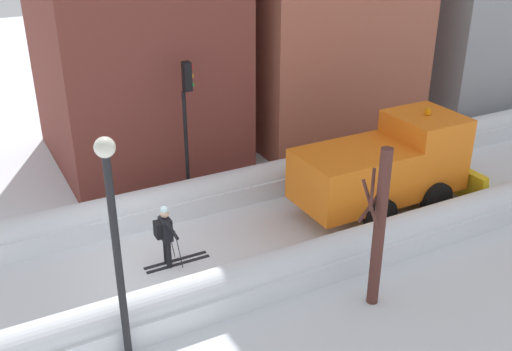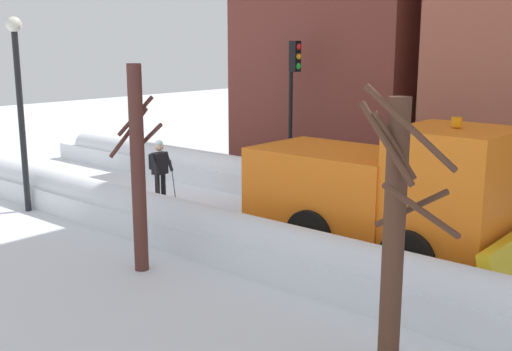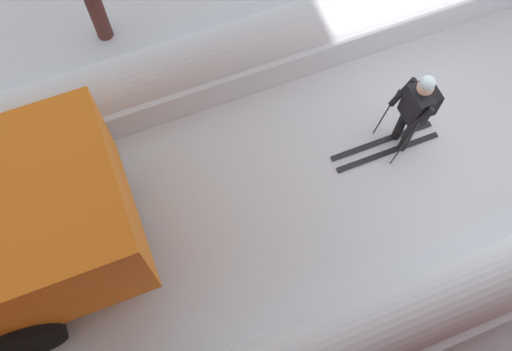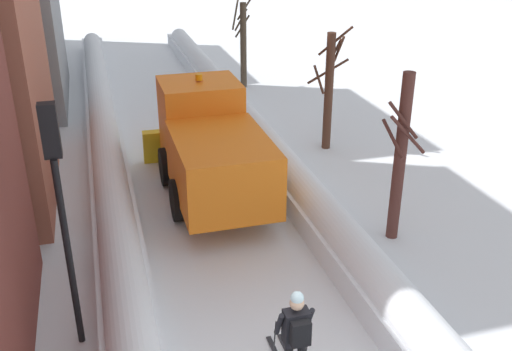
{
  "view_description": "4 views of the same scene",
  "coord_description": "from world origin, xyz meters",
  "px_view_note": "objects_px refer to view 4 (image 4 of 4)",
  "views": [
    {
      "loc": [
        13.29,
        -3.91,
        9.1
      ],
      "look_at": [
        -0.59,
        3.46,
        1.69
      ],
      "focal_mm": 41.94,
      "sensor_mm": 36.0,
      "label": 1
    },
    {
      "loc": [
        11.5,
        13.64,
        4.45
      ],
      "look_at": [
        0.87,
        4.58,
        1.47
      ],
      "focal_mm": 43.35,
      "sensor_mm": 36.0,
      "label": 2
    },
    {
      "loc": [
        -2.95,
        4.08,
        7.99
      ],
      "look_at": [
        -0.29,
        3.04,
        1.73
      ],
      "focal_mm": 38.82,
      "sensor_mm": 36.0,
      "label": 3
    },
    {
      "loc": [
        -2.53,
        -6.72,
        7.29
      ],
      "look_at": [
        0.74,
        4.83,
        1.79
      ],
      "focal_mm": 40.85,
      "sensor_mm": 36.0,
      "label": 4
    }
  ],
  "objects_px": {
    "bare_tree_mid": "(329,88)",
    "bare_tree_near": "(400,158)",
    "traffic_light_pole": "(58,184)",
    "bare_tree_far": "(243,43)",
    "plow_truck": "(211,146)",
    "skier": "(296,333)"
  },
  "relations": [
    {
      "from": "bare_tree_mid",
      "to": "bare_tree_near",
      "type": "bearing_deg",
      "value": -96.51
    },
    {
      "from": "traffic_light_pole",
      "to": "bare_tree_far",
      "type": "bearing_deg",
      "value": 65.15
    },
    {
      "from": "bare_tree_far",
      "to": "plow_truck",
      "type": "bearing_deg",
      "value": -109.22
    },
    {
      "from": "bare_tree_near",
      "to": "bare_tree_far",
      "type": "distance_m",
      "value": 13.85
    },
    {
      "from": "traffic_light_pole",
      "to": "bare_tree_far",
      "type": "relative_size",
      "value": 1.18
    },
    {
      "from": "bare_tree_near",
      "to": "traffic_light_pole",
      "type": "bearing_deg",
      "value": -166.58
    },
    {
      "from": "skier",
      "to": "bare_tree_near",
      "type": "height_order",
      "value": "bare_tree_near"
    },
    {
      "from": "plow_truck",
      "to": "bare_tree_mid",
      "type": "xyz_separation_m",
      "value": [
        4.42,
        2.49,
        0.56
      ]
    },
    {
      "from": "skier",
      "to": "bare_tree_mid",
      "type": "relative_size",
      "value": 0.45
    },
    {
      "from": "bare_tree_mid",
      "to": "bare_tree_far",
      "type": "relative_size",
      "value": 1.04
    },
    {
      "from": "plow_truck",
      "to": "bare_tree_far",
      "type": "height_order",
      "value": "bare_tree_far"
    },
    {
      "from": "skier",
      "to": "bare_tree_near",
      "type": "bearing_deg",
      "value": 45.09
    },
    {
      "from": "skier",
      "to": "bare_tree_mid",
      "type": "distance_m",
      "value": 10.83
    },
    {
      "from": "plow_truck",
      "to": "skier",
      "type": "bearing_deg",
      "value": -90.93
    },
    {
      "from": "plow_truck",
      "to": "bare_tree_far",
      "type": "xyz_separation_m",
      "value": [
        3.64,
        10.43,
        0.48
      ]
    },
    {
      "from": "skier",
      "to": "bare_tree_near",
      "type": "relative_size",
      "value": 0.44
    },
    {
      "from": "traffic_light_pole",
      "to": "bare_tree_mid",
      "type": "height_order",
      "value": "traffic_light_pole"
    },
    {
      "from": "plow_truck",
      "to": "bare_tree_near",
      "type": "xyz_separation_m",
      "value": [
        3.74,
        -3.41,
        0.62
      ]
    },
    {
      "from": "bare_tree_near",
      "to": "bare_tree_mid",
      "type": "height_order",
      "value": "bare_tree_near"
    },
    {
      "from": "traffic_light_pole",
      "to": "bare_tree_near",
      "type": "relative_size",
      "value": 1.11
    },
    {
      "from": "bare_tree_mid",
      "to": "bare_tree_far",
      "type": "bearing_deg",
      "value": 95.61
    },
    {
      "from": "traffic_light_pole",
      "to": "bare_tree_far",
      "type": "height_order",
      "value": "traffic_light_pole"
    }
  ]
}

